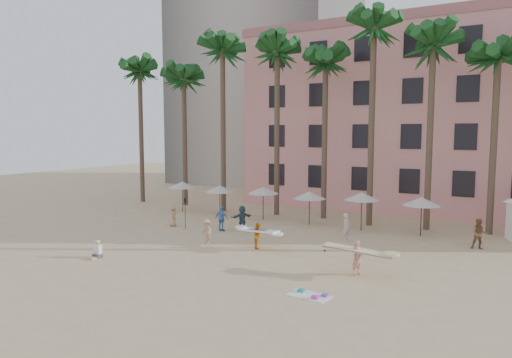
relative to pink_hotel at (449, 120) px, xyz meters
The scene contains 10 objects.
ground 28.09m from the pink_hotel, 105.07° to the right, with size 120.00×120.00×0.00m, color #D1B789.
pink_hotel is the anchor object (origin of this frame).
palm_row 13.71m from the pink_hotel, 120.56° to the right, with size 44.40×5.40×16.30m.
umbrella_row 17.73m from the pink_hotel, 126.53° to the right, with size 22.50×2.70×2.73m.
beach_towel 28.67m from the pink_hotel, 94.53° to the right, with size 1.90×1.20×0.14m.
carrier_yellow 24.73m from the pink_hotel, 93.10° to the right, with size 3.30×1.05×1.75m.
carrier_white 24.01m from the pink_hotel, 110.43° to the right, with size 2.97×1.37×1.55m.
beachgoers 21.27m from the pink_hotel, 114.67° to the right, with size 21.22×7.75×1.84m.
paddle 25.41m from the pink_hotel, 128.51° to the right, with size 0.18×0.04×2.23m.
seated_man 32.36m from the pink_hotel, 118.06° to the right, with size 0.42×0.73×0.95m.
Camera 1 is at (11.95, -19.06, 6.97)m, focal length 32.00 mm.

